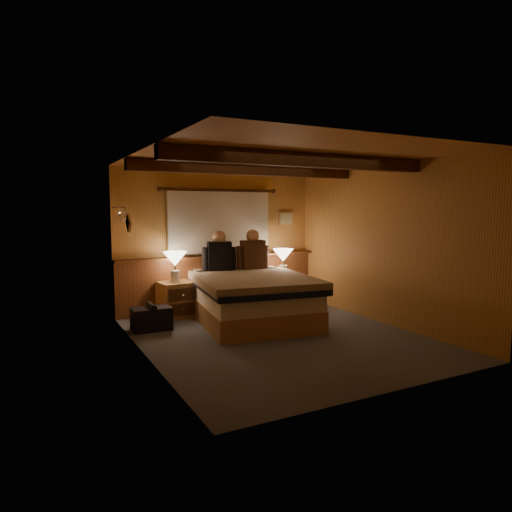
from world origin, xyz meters
TOP-DOWN VIEW (x-y plane):
  - floor at (0.00, 0.00)m, footprint 4.20×4.20m
  - ceiling at (0.00, 0.00)m, footprint 4.20×4.20m
  - wall_back at (0.00, 2.10)m, footprint 3.60×0.00m
  - wall_left at (-1.80, 0.00)m, footprint 0.00×4.20m
  - wall_right at (1.80, 0.00)m, footprint 0.00×4.20m
  - wall_front at (0.00, -2.10)m, footprint 3.60×0.00m
  - wainscot at (0.00, 2.04)m, footprint 3.60×0.23m
  - curtain_window at (0.00, 2.03)m, footprint 2.18×0.09m
  - ceiling_beams at (0.00, 0.15)m, footprint 3.60×1.65m
  - coat_rail at (-1.72, 1.58)m, footprint 0.05×0.55m
  - framed_print at (1.35, 2.08)m, footprint 0.30×0.04m
  - bed at (0.05, 0.91)m, footprint 1.89×2.32m
  - nightstand_left at (-0.89, 1.74)m, footprint 0.57×0.53m
  - nightstand_right at (0.99, 1.60)m, footprint 0.52×0.47m
  - lamp_left at (-0.90, 1.72)m, footprint 0.37×0.37m
  - lamp_right at (1.00, 1.58)m, footprint 0.36×0.36m
  - person_left at (-0.16, 1.68)m, footprint 0.55×0.30m
  - person_right at (0.42, 1.62)m, footprint 0.57×0.27m
  - duffel_bag at (-1.44, 1.15)m, footprint 0.55×0.33m

SIDE VIEW (x-z plane):
  - floor at x=0.00m, z-range 0.00..0.00m
  - duffel_bag at x=-1.44m, z-range -0.03..0.37m
  - nightstand_right at x=0.99m, z-range 0.00..0.57m
  - nightstand_left at x=-0.89m, z-range 0.00..0.57m
  - bed at x=0.05m, z-range 0.01..0.74m
  - wainscot at x=0.00m, z-range 0.02..0.96m
  - lamp_right at x=1.00m, z-range 0.67..1.13m
  - lamp_left at x=-0.90m, z-range 0.67..1.16m
  - person_left at x=-0.16m, z-range 0.65..1.33m
  - person_right at x=0.42m, z-range 0.65..1.34m
  - wall_left at x=-1.80m, z-range -0.90..3.30m
  - wall_right at x=1.80m, z-range -0.90..3.30m
  - wall_back at x=0.00m, z-range -0.60..3.00m
  - wall_front at x=0.00m, z-range -0.60..3.00m
  - curtain_window at x=0.00m, z-range 0.96..2.08m
  - framed_print at x=1.35m, z-range 1.43..1.68m
  - coat_rail at x=-1.72m, z-range 1.55..1.79m
  - ceiling_beams at x=0.00m, z-range 2.23..2.39m
  - ceiling at x=0.00m, z-range 2.40..2.40m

